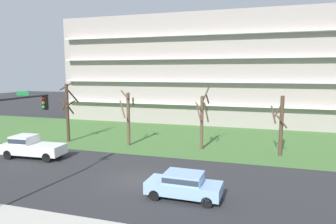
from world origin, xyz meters
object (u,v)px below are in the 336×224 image
at_px(tree_center, 202,118).
at_px(tree_right, 281,125).
at_px(tree_left, 128,117).
at_px(tree_far_left, 68,110).
at_px(traffic_signal_mast, 11,127).
at_px(pickup_white_center_left, 31,146).
at_px(sedan_blue_near_left, 184,184).

bearing_deg(tree_center, tree_right, -2.12).
relative_size(tree_left, tree_right, 1.05).
height_order(tree_far_left, traffic_signal_mast, tree_far_left).
relative_size(tree_right, traffic_signal_mast, 0.86).
relative_size(tree_center, pickup_white_center_left, 1.15).
height_order(tree_center, sedan_blue_near_left, tree_center).
bearing_deg(tree_left, pickup_white_center_left, -134.79).
distance_m(tree_left, traffic_signal_mast, 13.87).
relative_size(tree_far_left, sedan_blue_near_left, 1.44).
height_order(tree_left, sedan_blue_near_left, tree_left).
bearing_deg(tree_left, tree_right, 1.48).
distance_m(tree_right, pickup_white_center_left, 21.78).
relative_size(tree_right, sedan_blue_near_left, 1.21).
bearing_deg(sedan_blue_near_left, tree_far_left, 146.42).
height_order(tree_center, tree_right, tree_center).
bearing_deg(traffic_signal_mast, pickup_white_center_left, 125.70).
bearing_deg(tree_right, sedan_blue_near_left, -117.80).
relative_size(tree_far_left, tree_left, 1.13).
xyz_separation_m(tree_far_left, sedan_blue_near_left, (15.26, -10.63, -2.55)).
bearing_deg(sedan_blue_near_left, tree_left, 129.16).
relative_size(tree_far_left, pickup_white_center_left, 1.16).
height_order(tree_left, tree_right, tree_left).
distance_m(tree_right, sedan_blue_near_left, 12.82).
bearing_deg(tree_right, tree_center, 177.88).
height_order(tree_left, pickup_white_center_left, tree_left).
relative_size(tree_far_left, tree_right, 1.19).
height_order(pickup_white_center_left, traffic_signal_mast, traffic_signal_mast).
bearing_deg(traffic_signal_mast, tree_center, 59.88).
relative_size(tree_left, sedan_blue_near_left, 1.27).
xyz_separation_m(tree_right, traffic_signal_mast, (-15.31, -14.14, 1.45)).
relative_size(tree_center, sedan_blue_near_left, 1.42).
xyz_separation_m(tree_far_left, pickup_white_center_left, (0.53, -6.15, -2.41)).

